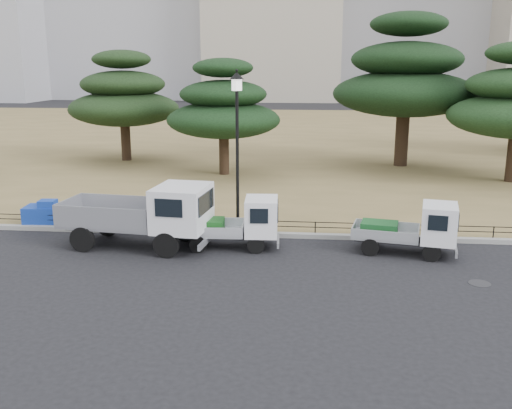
# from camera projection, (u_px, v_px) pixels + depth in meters

# --- Properties ---
(ground) EXTENTS (220.00, 220.00, 0.00)m
(ground) POSITION_uv_depth(u_px,v_px,m) (250.00, 261.00, 17.44)
(ground) COLOR black
(lawn) EXTENTS (120.00, 56.00, 0.15)m
(lawn) POSITION_uv_depth(u_px,v_px,m) (290.00, 137.00, 46.99)
(lawn) COLOR olive
(lawn) RESTS_ON ground
(curb) EXTENTS (120.00, 0.25, 0.16)m
(curb) POSITION_uv_depth(u_px,v_px,m) (258.00, 234.00, 19.93)
(curb) COLOR gray
(curb) RESTS_ON ground
(truck_large) EXTENTS (5.00, 2.41, 2.11)m
(truck_large) POSITION_uv_depth(u_px,v_px,m) (145.00, 213.00, 18.54)
(truck_large) COLOR black
(truck_large) RESTS_ON ground
(truck_kei_front) EXTENTS (3.21, 1.52, 1.66)m
(truck_kei_front) POSITION_uv_depth(u_px,v_px,m) (238.00, 223.00, 18.57)
(truck_kei_front) COLOR black
(truck_kei_front) RESTS_ON ground
(truck_kei_rear) EXTENTS (3.35, 1.91, 1.65)m
(truck_kei_rear) POSITION_uv_depth(u_px,v_px,m) (413.00, 229.00, 17.96)
(truck_kei_rear) COLOR black
(truck_kei_rear) RESTS_ON ground
(street_lamp) EXTENTS (0.49, 0.49, 5.46)m
(street_lamp) POSITION_uv_depth(u_px,v_px,m) (237.00, 125.00, 19.40)
(street_lamp) COLOR black
(street_lamp) RESTS_ON lawn
(pipe_fence) EXTENTS (38.00, 0.04, 0.40)m
(pipe_fence) POSITION_uv_depth(u_px,v_px,m) (258.00, 223.00, 19.99)
(pipe_fence) COLOR black
(pipe_fence) RESTS_ON lawn
(tarp_pile) EXTENTS (1.38, 1.06, 0.87)m
(tarp_pile) POSITION_uv_depth(u_px,v_px,m) (44.00, 213.00, 21.16)
(tarp_pile) COLOR #153BA8
(tarp_pile) RESTS_ON lawn
(manhole) EXTENTS (0.60, 0.60, 0.01)m
(manhole) POSITION_uv_depth(u_px,v_px,m) (480.00, 283.00, 15.65)
(manhole) COLOR #2D2D30
(manhole) RESTS_ON ground
(pine_west_near) EXTENTS (6.57, 6.57, 6.57)m
(pine_west_near) POSITION_uv_depth(u_px,v_px,m) (123.00, 97.00, 34.17)
(pine_west_near) COLOR black
(pine_west_near) RESTS_ON lawn
(pine_center_left) EXTENTS (5.96, 5.96, 6.05)m
(pine_center_left) POSITION_uv_depth(u_px,v_px,m) (223.00, 108.00, 29.73)
(pine_center_left) COLOR black
(pine_center_left) RESTS_ON lawn
(pine_center_right) EXTENTS (8.07, 8.07, 8.56)m
(pine_center_right) POSITION_uv_depth(u_px,v_px,m) (405.00, 78.00, 32.00)
(pine_center_right) COLOR black
(pine_center_right) RESTS_ON lawn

